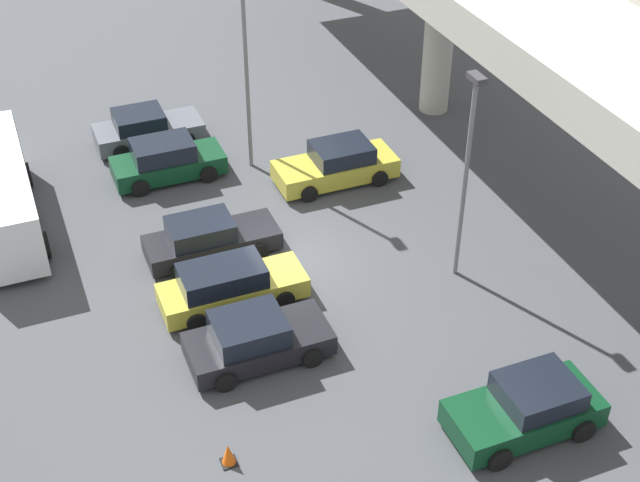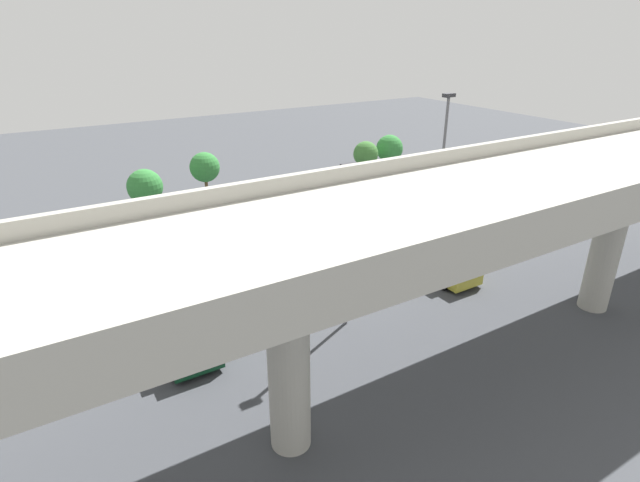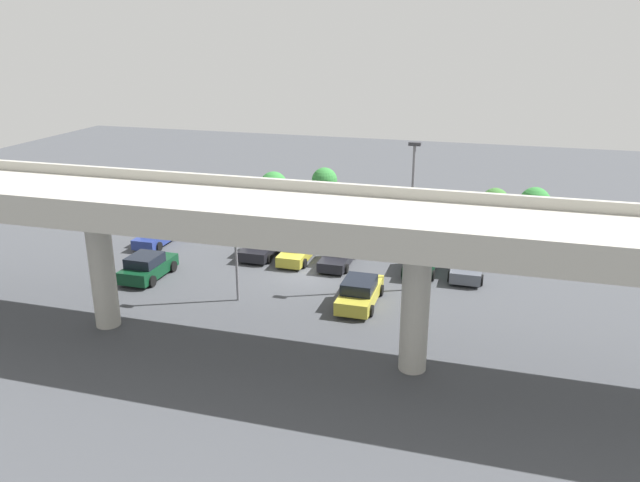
{
  "view_description": "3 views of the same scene",
  "coord_description": "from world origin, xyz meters",
  "views": [
    {
      "loc": [
        23.64,
        -8.11,
        19.14
      ],
      "look_at": [
        0.77,
        1.07,
        1.14
      ],
      "focal_mm": 50.0,
      "sensor_mm": 36.0,
      "label": 1
    },
    {
      "loc": [
        13.89,
        21.38,
        12.55
      ],
      "look_at": [
        0.44,
        -0.83,
        1.31
      ],
      "focal_mm": 28.0,
      "sensor_mm": 36.0,
      "label": 2
    },
    {
      "loc": [
        -11.35,
        36.53,
        15.31
      ],
      "look_at": [
        -0.95,
        0.7,
        2.56
      ],
      "focal_mm": 35.0,
      "sensor_mm": 36.0,
      "label": 3
    }
  ],
  "objects": [
    {
      "name": "tree_front_left",
      "position": [
        -14.37,
        -13.25,
        2.43
      ],
      "size": [
        2.4,
        2.4,
        3.64
      ],
      "color": "brown",
      "rests_on": "ground_plane"
    },
    {
      "name": "parked_car_7",
      "position": [
        12.6,
        -2.51,
        0.73
      ],
      "size": [
        2.0,
        4.46,
        1.51
      ],
      "rotation": [
        0.0,
        0.0,
        1.57
      ],
      "color": "navy",
      "rests_on": "ground_plane"
    },
    {
      "name": "tree_front_far_right",
      "position": [
        7.18,
        -12.83,
        2.42
      ],
      "size": [
        2.41,
        2.41,
        3.64
      ],
      "color": "brown",
      "rests_on": "ground_plane"
    },
    {
      "name": "parked_car_5",
      "position": [
        4.22,
        -2.43,
        0.73
      ],
      "size": [
        2.25,
        4.41,
        1.57
      ],
      "rotation": [
        0.0,
        0.0,
        1.57
      ],
      "color": "black",
      "rests_on": "ground_plane"
    },
    {
      "name": "highway_overpass",
      "position": [
        -0.0,
        10.28,
        6.56
      ],
      "size": [
        50.99,
        6.72,
        7.98
      ],
      "color": "#ADAAA0",
      "rests_on": "ground_plane"
    },
    {
      "name": "tree_front_right",
      "position": [
        2.72,
        -13.29,
        3.05
      ],
      "size": [
        2.18,
        2.18,
        4.16
      ],
      "color": "brown",
      "rests_on": "ground_plane"
    },
    {
      "name": "parked_car_2",
      "position": [
        -4.27,
        3.82,
        0.75
      ],
      "size": [
        2.18,
        4.84,
        1.62
      ],
      "rotation": [
        0.0,
        0.0,
        -1.57
      ],
      "color": "gold",
      "rests_on": "ground_plane"
    },
    {
      "name": "ground_plane",
      "position": [
        0.0,
        0.0,
        0.0
      ],
      "size": [
        106.46,
        106.46,
        0.0
      ],
      "primitive_type": "plane",
      "color": "#424449"
    },
    {
      "name": "parked_car_0",
      "position": [
        -10.01,
        -2.55,
        0.71
      ],
      "size": [
        2.18,
        4.51,
        1.55
      ],
      "rotation": [
        0.0,
        0.0,
        1.57
      ],
      "color": "#515660",
      "rests_on": "ground_plane"
    },
    {
      "name": "parked_car_1",
      "position": [
        -7.02,
        -2.4,
        0.78
      ],
      "size": [
        2.09,
        4.43,
        1.66
      ],
      "rotation": [
        0.0,
        0.0,
        1.57
      ],
      "color": "#0C381E",
      "rests_on": "ground_plane"
    },
    {
      "name": "lamp_post_near_aisle",
      "position": [
        -6.67,
        1.0,
        5.29
      ],
      "size": [
        0.7,
        0.35,
        9.16
      ],
      "color": "slate",
      "rests_on": "ground_plane"
    },
    {
      "name": "traffic_cone",
      "position": [
        7.89,
        -4.45,
        0.33
      ],
      "size": [
        0.44,
        0.44,
        0.7
      ],
      "color": "black",
      "rests_on": "ground_plane"
    },
    {
      "name": "shuttle_bus",
      "position": [
        -6.0,
        -8.9,
        1.56
      ],
      "size": [
        8.17,
        2.64,
        2.6
      ],
      "rotation": [
        0.0,
        0.0,
        3.14
      ],
      "color": "silver",
      "rests_on": "ground_plane"
    },
    {
      "name": "parked_car_3",
      "position": [
        -1.43,
        -2.28,
        0.68
      ],
      "size": [
        2.02,
        4.74,
        1.48
      ],
      "rotation": [
        0.0,
        0.0,
        1.57
      ],
      "color": "black",
      "rests_on": "ground_plane"
    },
    {
      "name": "lamp_post_mid_lot",
      "position": [
        2.79,
        5.31,
        4.42
      ],
      "size": [
        0.7,
        0.35,
        7.49
      ],
      "color": "slate",
      "rests_on": "ground_plane"
    },
    {
      "name": "tree_front_centre",
      "position": [
        -11.38,
        -12.75,
        2.4
      ],
      "size": [
        2.15,
        2.15,
        3.49
      ],
      "color": "brown",
      "rests_on": "ground_plane"
    },
    {
      "name": "parked_car_6",
      "position": [
        9.76,
        3.68,
        0.77
      ],
      "size": [
        2.25,
        4.3,
        1.64
      ],
      "rotation": [
        0.0,
        0.0,
        -1.57
      ],
      "color": "#0C381E",
      "rests_on": "ground_plane"
    },
    {
      "name": "parked_car_4",
      "position": [
        1.48,
        -2.42,
        0.75
      ],
      "size": [
        1.98,
        4.84,
        1.58
      ],
      "rotation": [
        0.0,
        0.0,
        1.57
      ],
      "color": "gold",
      "rests_on": "ground_plane"
    }
  ]
}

